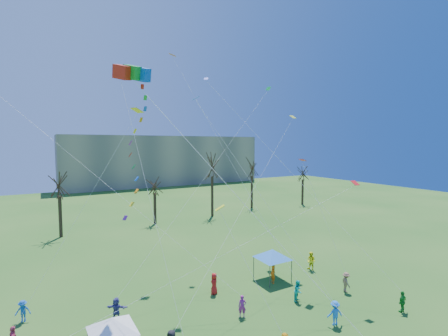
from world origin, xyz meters
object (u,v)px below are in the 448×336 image
big_box_kite (141,152)px  canopy_tent_blue (272,254)px  canopy_tent_white (112,324)px  distant_building (164,160)px

big_box_kite → canopy_tent_blue: bearing=12.9°
canopy_tent_white → canopy_tent_blue: bearing=15.2°
canopy_tent_blue → canopy_tent_white: bearing=-164.8°
big_box_kite → canopy_tent_white: 10.08m
big_box_kite → canopy_tent_white: (-2.16, -1.13, -9.78)m
distant_building → canopy_tent_blue: size_ratio=15.76×
canopy_tent_white → big_box_kite: bearing=27.7°
canopy_tent_blue → big_box_kite: bearing=-167.1°
big_box_kite → distant_building: bearing=69.7°
big_box_kite → canopy_tent_blue: size_ratio=5.31×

